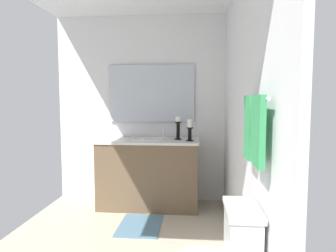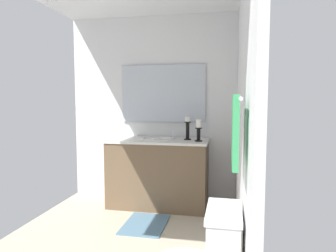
{
  "view_description": "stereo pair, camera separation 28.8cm",
  "coord_description": "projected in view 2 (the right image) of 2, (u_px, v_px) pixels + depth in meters",
  "views": [
    {
      "loc": [
        2.62,
        0.74,
        1.35
      ],
      "look_at": [
        -0.07,
        0.49,
        1.12
      ],
      "focal_mm": 32.9,
      "sensor_mm": 36.0,
      "label": 1
    },
    {
      "loc": [
        2.58,
        1.02,
        1.35
      ],
      "look_at": [
        -0.07,
        0.49,
        1.12
      ],
      "focal_mm": 32.9,
      "sensor_mm": 36.0,
      "label": 2
    }
  ],
  "objects": [
    {
      "name": "candle_holder_short",
      "position": [
        188.0,
        128.0,
        3.8
      ],
      "size": [
        0.09,
        0.09,
        0.29
      ],
      "color": "black",
      "rests_on": "vanity_cabinet"
    },
    {
      "name": "towel_bar",
      "position": [
        239.0,
        99.0,
        1.65
      ],
      "size": [
        0.56,
        0.02,
        0.02
      ],
      "primitive_type": "cylinder",
      "rotation": [
        0.0,
        1.57,
        0.0
      ],
      "color": "silver"
    },
    {
      "name": "towel_center",
      "position": [
        236.0,
        131.0,
        1.53
      ],
      "size": [
        0.23,
        0.03,
        0.36
      ],
      "primitive_type": "cube",
      "color": "#389E59",
      "rests_on": "towel_bar"
    },
    {
      "name": "towel_near_vanity",
      "position": [
        235.0,
        128.0,
        1.8
      ],
      "size": [
        0.19,
        0.03,
        0.38
      ],
      "primitive_type": "cube",
      "color": "#389E59",
      "rests_on": "towel_bar"
    },
    {
      "name": "wall_back",
      "position": [
        243.0,
        115.0,
        2.51
      ],
      "size": [
        2.94,
        0.04,
        2.45
      ],
      "primitive_type": "cube",
      "color": "white",
      "rests_on": "ground"
    },
    {
      "name": "bath_mat",
      "position": [
        145.0,
        224.0,
        3.32
      ],
      "size": [
        0.6,
        0.44,
        0.02
      ],
      "primitive_type": "cube",
      "color": "slate",
      "rests_on": "ground"
    },
    {
      "name": "mirror",
      "position": [
        163.0,
        94.0,
        4.08
      ],
      "size": [
        0.02,
        1.13,
        0.75
      ],
      "primitive_type": "cube",
      "color": "silver"
    },
    {
      "name": "candle_holder_tall",
      "position": [
        199.0,
        130.0,
        3.66
      ],
      "size": [
        0.09,
        0.09,
        0.26
      ],
      "color": "black",
      "rests_on": "vanity_cabinet"
    },
    {
      "name": "wall_left",
      "position": [
        153.0,
        109.0,
        4.17
      ],
      "size": [
        0.04,
        2.26,
        2.45
      ],
      "primitive_type": "cube",
      "color": "white",
      "rests_on": "ground"
    },
    {
      "name": "sink_basin",
      "position": [
        158.0,
        142.0,
        3.86
      ],
      "size": [
        0.4,
        0.4,
        0.24
      ],
      "color": "white",
      "rests_on": "vanity_cabinet"
    },
    {
      "name": "floor",
      "position": [
        115.0,
        247.0,
        2.84
      ],
      "size": [
        2.94,
        2.26,
        0.02
      ],
      "primitive_type": "cube",
      "color": "beige",
      "rests_on": "ground"
    },
    {
      "name": "vanity_cabinet",
      "position": [
        158.0,
        173.0,
        3.89
      ],
      "size": [
        0.58,
        1.26,
        0.85
      ],
      "color": "brown",
      "rests_on": "ground"
    }
  ]
}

